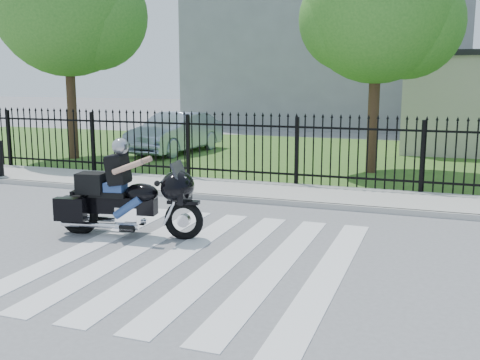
% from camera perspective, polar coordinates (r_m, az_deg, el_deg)
% --- Properties ---
extents(ground, '(120.00, 120.00, 0.00)m').
position_cam_1_polar(ground, '(8.78, -4.04, -7.98)').
color(ground, slate).
rests_on(ground, ground).
extents(crosswalk, '(5.00, 5.50, 0.01)m').
position_cam_1_polar(crosswalk, '(8.78, -4.04, -7.94)').
color(crosswalk, silver).
rests_on(crosswalk, ground).
extents(sidewalk, '(40.00, 2.00, 0.12)m').
position_cam_1_polar(sidewalk, '(13.34, 4.67, -1.35)').
color(sidewalk, '#ADAAA3').
rests_on(sidewalk, ground).
extents(curb, '(40.00, 0.12, 0.12)m').
position_cam_1_polar(curb, '(12.40, 3.45, -2.24)').
color(curb, '#ADAAA3').
rests_on(curb, ground).
extents(grass_strip, '(40.00, 12.00, 0.02)m').
position_cam_1_polar(grass_strip, '(20.10, 9.93, 2.34)').
color(grass_strip, '#315F20').
rests_on(grass_strip, ground).
extents(iron_fence, '(26.00, 0.04, 1.80)m').
position_cam_1_polar(iron_fence, '(14.16, 5.78, 2.77)').
color(iron_fence, black).
rests_on(iron_fence, ground).
extents(tree_left, '(4.80, 4.80, 7.58)m').
position_cam_1_polar(tree_left, '(20.18, -17.23, 16.78)').
color(tree_left, '#382316').
rests_on(tree_left, ground).
extents(tree_mid, '(4.20, 4.20, 6.78)m').
position_cam_1_polar(tree_mid, '(16.83, 13.82, 16.57)').
color(tree_mid, '#382316').
rests_on(tree_mid, ground).
extents(building_tall, '(15.00, 10.00, 12.00)m').
position_cam_1_polar(building_tall, '(34.37, 9.38, 15.63)').
color(building_tall, gray).
rests_on(building_tall, ground).
extents(motorcycle_rider, '(2.67, 1.10, 1.77)m').
position_cam_1_polar(motorcycle_rider, '(10.03, -11.59, -1.56)').
color(motorcycle_rider, black).
rests_on(motorcycle_rider, ground).
extents(parked_car, '(2.08, 4.64, 1.48)m').
position_cam_1_polar(parked_car, '(20.87, -6.59, 4.79)').
color(parked_car, '#99A8C1').
rests_on(parked_car, grass_strip).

